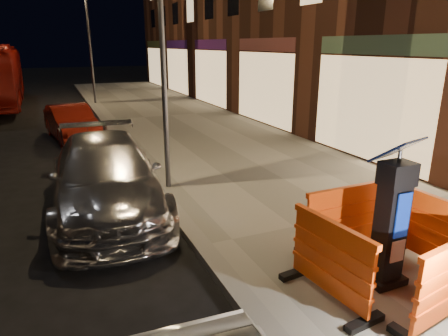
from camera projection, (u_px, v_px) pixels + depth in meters
name	position (u px, v px, depth m)	size (l,w,h in m)	color
ground_plane	(204.00, 253.00, 6.64)	(120.00, 120.00, 0.00)	black
sidewalk	(348.00, 219.00, 7.75)	(6.00, 60.00, 0.15)	gray
kerb	(204.00, 249.00, 6.62)	(0.30, 60.00, 0.15)	slate
parking_kiosk	(391.00, 218.00, 5.29)	(0.62, 0.62, 1.95)	black
barrier_back	(342.00, 220.00, 6.25)	(1.40, 0.57, 1.09)	#F44C0E
barrier_kerbside	(330.00, 261.00, 5.06)	(1.40, 0.57, 1.09)	#F44C0E
barrier_bldgside	(437.00, 234.00, 5.78)	(1.40, 0.57, 1.09)	#F44C0E
car_silver	(109.00, 210.00, 8.34)	(2.09, 5.15, 1.50)	#A1A1A5
car_red	(73.00, 139.00, 14.60)	(1.31, 3.74, 1.23)	maroon
street_lamp_mid	(163.00, 53.00, 8.43)	(0.12, 0.12, 6.00)	#3F3F44
street_lamp_far	(90.00, 47.00, 21.57)	(0.12, 0.12, 6.00)	#3F3F44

